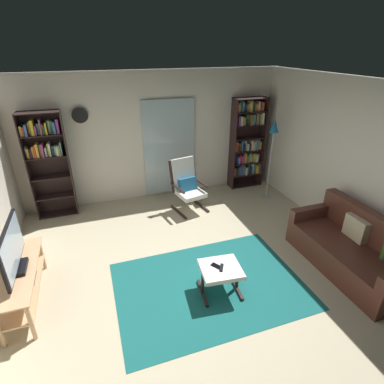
# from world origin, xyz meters

# --- Properties ---
(ground_plane) EXTENTS (7.02, 7.02, 0.00)m
(ground_plane) POSITION_xyz_m (0.00, 0.00, 0.00)
(ground_plane) COLOR #C1B493
(wall_back) EXTENTS (5.60, 0.06, 2.60)m
(wall_back) POSITION_xyz_m (0.00, 2.90, 1.30)
(wall_back) COLOR silver
(wall_back) RESTS_ON ground
(wall_right) EXTENTS (0.06, 6.00, 2.60)m
(wall_right) POSITION_xyz_m (2.70, 0.00, 1.30)
(wall_right) COLOR silver
(wall_right) RESTS_ON ground
(glass_door_panel) EXTENTS (1.10, 0.01, 2.00)m
(glass_door_panel) POSITION_xyz_m (0.32, 2.83, 1.05)
(glass_door_panel) COLOR silver
(area_rug) EXTENTS (2.55, 1.80, 0.01)m
(area_rug) POSITION_xyz_m (0.04, -0.18, 0.00)
(area_rug) COLOR #185F5D
(area_rug) RESTS_ON ground
(tv_stand) EXTENTS (0.41, 1.38, 0.53)m
(tv_stand) POSITION_xyz_m (-2.31, 0.34, 0.35)
(tv_stand) COLOR tan
(tv_stand) RESTS_ON ground
(television) EXTENTS (0.20, 0.97, 0.60)m
(television) POSITION_xyz_m (-2.30, 0.32, 0.82)
(television) COLOR black
(television) RESTS_ON tv_stand
(bookshelf_near_tv) EXTENTS (0.71, 0.30, 2.00)m
(bookshelf_near_tv) POSITION_xyz_m (-2.03, 2.67, 1.19)
(bookshelf_near_tv) COLOR black
(bookshelf_near_tv) RESTS_ON ground
(bookshelf_near_sofa) EXTENTS (0.75, 0.30, 2.02)m
(bookshelf_near_sofa) POSITION_xyz_m (2.08, 2.69, 1.03)
(bookshelf_near_sofa) COLOR black
(bookshelf_near_sofa) RESTS_ON ground
(leather_sofa) EXTENTS (0.84, 1.83, 0.85)m
(leather_sofa) POSITION_xyz_m (2.18, -0.51, 0.31)
(leather_sofa) COLOR #562B20
(leather_sofa) RESTS_ON ground
(lounge_armchair) EXTENTS (0.68, 0.75, 1.02)m
(lounge_armchair) POSITION_xyz_m (0.45, 2.06, 0.53)
(lounge_armchair) COLOR black
(lounge_armchair) RESTS_ON ground
(ottoman) EXTENTS (0.57, 0.53, 0.41)m
(ottoman) POSITION_xyz_m (0.13, -0.32, 0.34)
(ottoman) COLOR white
(ottoman) RESTS_ON ground
(tv_remote) EXTENTS (0.11, 0.14, 0.02)m
(tv_remote) POSITION_xyz_m (0.13, -0.34, 0.42)
(tv_remote) COLOR black
(tv_remote) RESTS_ON ottoman
(cell_phone) EXTENTS (0.13, 0.15, 0.01)m
(cell_phone) POSITION_xyz_m (0.08, -0.28, 0.41)
(cell_phone) COLOR black
(cell_phone) RESTS_ON ottoman
(floor_lamp_by_shelf) EXTENTS (0.22, 0.22, 1.69)m
(floor_lamp_by_shelf) POSITION_xyz_m (2.24, 1.96, 1.37)
(floor_lamp_by_shelf) COLOR #A5A5AD
(floor_lamp_by_shelf) RESTS_ON ground
(wall_clock) EXTENTS (0.29, 0.03, 0.29)m
(wall_clock) POSITION_xyz_m (-1.36, 2.82, 1.85)
(wall_clock) COLOR silver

